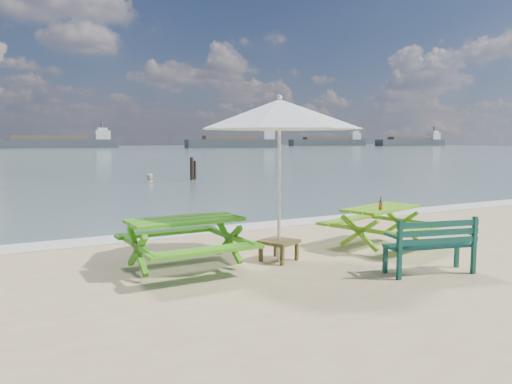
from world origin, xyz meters
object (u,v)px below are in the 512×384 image
patio_umbrella (280,114)px  side_table (279,250)px  picnic_table_left (185,246)px  swimmer (149,191)px  beer_bottle (380,206)px  picnic_table_right (381,228)px  park_bench (429,257)px

patio_umbrella → side_table: bearing=63.4°
picnic_table_left → patio_umbrella: bearing=-5.3°
side_table → swimmer: (2.76, 16.78, -0.68)m
picnic_table_left → side_table: bearing=-5.3°
picnic_table_left → patio_umbrella: 2.60m
picnic_table_left → swimmer: picnic_table_left is taller
beer_bottle → patio_umbrella: bearing=169.0°
picnic_table_right → beer_bottle: (-0.32, -0.33, 0.48)m
patio_umbrella → beer_bottle: (1.89, -0.37, -1.58)m
park_bench → picnic_table_right: bearing=70.4°
side_table → swimmer: swimmer is taller
patio_umbrella → swimmer: bearing=80.7°
picnic_table_left → park_bench: size_ratio=1.36×
picnic_table_right → side_table: (-2.21, 0.04, -0.19)m
picnic_table_right → side_table: bearing=179.0°
park_bench → side_table: 2.38m
side_table → patio_umbrella: size_ratio=0.20×
patio_umbrella → swimmer: size_ratio=2.03×
park_bench → patio_umbrella: (-1.59, 1.77, 2.18)m
picnic_table_right → beer_bottle: size_ratio=9.10×
beer_bottle → picnic_table_left: bearing=171.6°
picnic_table_right → beer_bottle: bearing=-134.7°
picnic_table_left → swimmer: bearing=75.3°
picnic_table_right → patio_umbrella: size_ratio=0.61×
picnic_table_left → picnic_table_right: 3.82m
park_bench → patio_umbrella: patio_umbrella is taller
picnic_table_right → side_table: picnic_table_right is taller
beer_bottle → swimmer: (0.87, 17.14, -1.35)m
picnic_table_left → swimmer: 17.21m
park_bench → picnic_table_left: bearing=149.1°
picnic_table_right → beer_bottle: 0.67m
side_table → swimmer: 17.01m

